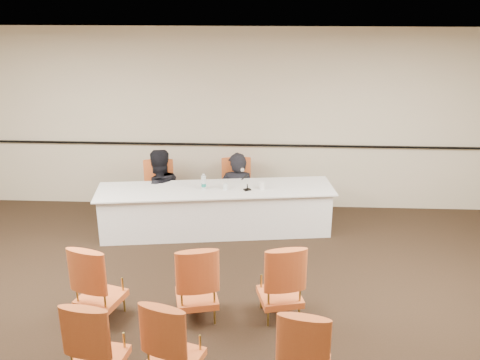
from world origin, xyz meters
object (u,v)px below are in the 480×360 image
panelist_main (237,200)px  panelist_main_chair (237,190)px  aud_chair_front_right (280,279)px  aud_chair_back_mid (174,340)px  coffee_cup (262,186)px  water_bottle (204,182)px  panel_table (216,210)px  aud_chair_front_left (99,281)px  aud_chair_front_mid (196,281)px  aud_chair_back_right (305,349)px  aud_chair_back_left (98,340)px  panelist_second_chair (159,192)px  panelist_second (159,198)px  microphone (247,181)px  drinking_glass (225,186)px

panelist_main → panelist_main_chair: (0.00, 0.00, 0.18)m
aud_chair_front_right → aud_chair_back_mid: size_ratio=1.00×
panelist_main → panelist_main_chair: 0.18m
panelist_main_chair → coffee_cup: panelist_main_chair is taller
water_bottle → panelist_main: bearing=53.1°
aud_chair_front_right → panel_table: bearing=99.8°
aud_chair_front_left → aud_chair_back_mid: same height
aud_chair_front_mid → aud_chair_back_right: (1.15, -1.13, 0.00)m
aud_chair_back_left → aud_chair_back_mid: 0.72m
panelist_main → panelist_second_chair: panelist_main is taller
panelist_second → coffee_cup: size_ratio=13.27×
panelist_second_chair → microphone: (1.44, -0.46, 0.39)m
coffee_cup → aud_chair_front_left: bearing=-127.8°
microphone → aud_chair_back_mid: size_ratio=0.33×
panelist_second → water_bottle: bearing=122.9°
panel_table → aud_chair_front_left: 2.57m
aud_chair_back_left → panelist_main_chair: bearing=83.0°
microphone → drinking_glass: 0.35m
panelist_main_chair → panelist_second_chair: 1.26m
drinking_glass → coffee_cup: 0.55m
panel_table → water_bottle: size_ratio=14.57×
water_bottle → aud_chair_front_mid: 2.25m
panel_table → microphone: 0.70m
panelist_main_chair → aud_chair_front_left: size_ratio=1.00×
aud_chair_back_right → panelist_main_chair: bearing=112.8°
panelist_main_chair → aud_chair_back_right: same height
panelist_second → aud_chair_back_right: 4.35m
panelist_second_chair → aud_chair_front_left: (-0.14, -2.73, 0.00)m
panelist_main_chair → aud_chair_front_right: 2.84m
panelist_main_chair → drinking_glass: (-0.14, -0.61, 0.29)m
aud_chair_back_left → aud_chair_front_right: bearing=42.7°
drinking_glass → aud_chair_front_right: (0.79, -2.15, -0.29)m
aud_chair_front_left → microphone: bearing=71.9°
microphone → aud_chair_back_mid: 3.34m
aud_chair_back_mid → panelist_second_chair: bearing=121.5°
aud_chair_front_left → aud_chair_front_right: 2.05m
panelist_main → drinking_glass: panelist_main is taller
panelist_main → aud_chair_back_right: bearing=101.4°
panel_table → drinking_glass: (0.15, -0.03, 0.41)m
panelist_second → aud_chair_front_right: size_ratio=1.72×
panelist_second → microphone: (1.44, -0.46, 0.50)m
water_bottle → panel_table: bearing=12.2°
panelist_second_chair → aud_chair_back_left: same height
panelist_main_chair → drinking_glass: 0.69m
panel_table → panelist_second: panelist_second is taller
aud_chair_back_left → water_bottle: bearing=87.8°
panelist_second_chair → aud_chair_back_left: 3.78m
panelist_main → panelist_main_chair: panelist_main is taller
panelist_main → microphone: 0.88m
panelist_second_chair → microphone: size_ratio=3.08×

